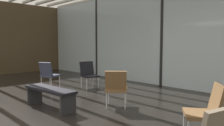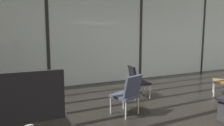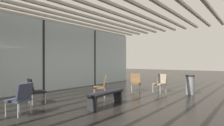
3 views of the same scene
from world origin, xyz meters
TOP-DOWN VIEW (x-y plane):
  - ground_plane at (0.00, 0.00)m, footprint 60.00×60.00m
  - glass_curtain_wall at (0.00, 5.20)m, footprint 14.00×0.08m
  - window_mullion_0 at (-3.50, 5.20)m, footprint 0.10×0.12m
  - window_mullion_1 at (0.00, 5.20)m, footprint 0.10×0.12m
  - lounge_chair_0 at (0.81, 2.10)m, footprint 0.71×0.71m
  - lounge_chair_1 at (3.00, 1.83)m, footprint 0.71×0.70m
  - lounge_chair_2 at (-1.49, 3.10)m, footprint 0.61×0.58m
  - lounge_chair_4 at (-2.37, 2.11)m, footprint 0.63×0.66m
  - waiting_bench at (-0.20, 0.97)m, footprint 1.53×0.51m

SIDE VIEW (x-z plane):
  - ground_plane at x=0.00m, z-range 0.00..0.00m
  - waiting_bench at x=-0.20m, z-range 0.13..0.60m
  - lounge_chair_0 at x=0.81m, z-range 0.06..0.93m
  - lounge_chair_1 at x=3.00m, z-range 0.06..0.93m
  - lounge_chair_2 at x=-1.49m, z-range 0.06..0.93m
  - lounge_chair_4 at x=-2.37m, z-range 0.06..0.93m
  - glass_curtain_wall at x=0.00m, z-range 0.00..3.48m
  - window_mullion_0 at x=-3.50m, z-range 0.00..3.48m
  - window_mullion_1 at x=0.00m, z-range 0.00..3.48m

